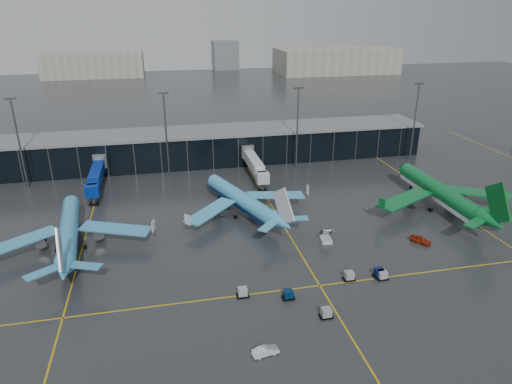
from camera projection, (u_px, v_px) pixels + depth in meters
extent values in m
plane|color=#282B2D|center=(251.00, 252.00, 96.08)|extent=(600.00, 600.00, 0.00)
cube|color=black|center=(213.00, 147.00, 150.29)|extent=(140.00, 16.00, 10.00)
cube|color=slate|center=(213.00, 131.00, 148.28)|extent=(142.00, 17.00, 0.80)
cylinder|color=#595B60|center=(100.00, 161.00, 135.69)|extent=(4.00, 4.00, 4.00)
cube|color=navy|center=(95.00, 179.00, 123.78)|extent=(3.00, 24.00, 3.00)
cylinder|color=#595B60|center=(94.00, 200.00, 118.17)|extent=(1.00, 1.00, 2.60)
cylinder|color=#595B60|center=(248.00, 152.00, 144.47)|extent=(4.00, 4.00, 4.00)
cube|color=silver|center=(257.00, 168.00, 132.56)|extent=(3.00, 24.00, 3.00)
cylinder|color=#595B60|center=(263.00, 187.00, 126.94)|extent=(1.00, 1.00, 2.60)
cylinder|color=#595B60|center=(20.00, 145.00, 125.87)|extent=(0.50, 0.50, 25.00)
cube|color=#595B60|center=(10.00, 99.00, 121.06)|extent=(3.00, 0.40, 0.60)
cylinder|color=#595B60|center=(166.00, 137.00, 133.67)|extent=(0.50, 0.50, 25.00)
cube|color=#595B60|center=(163.00, 93.00, 128.86)|extent=(3.00, 0.40, 0.60)
cylinder|color=#595B60|center=(297.00, 129.00, 141.47)|extent=(0.50, 0.50, 25.00)
cube|color=#595B60|center=(299.00, 88.00, 136.66)|extent=(3.00, 0.40, 0.60)
cylinder|color=#595B60|center=(414.00, 123.00, 149.27)|extent=(0.50, 0.50, 25.00)
cube|color=#595B60|center=(420.00, 84.00, 144.46)|extent=(3.00, 0.40, 0.60)
cube|color=#B2AD99|center=(336.00, 61.00, 351.34)|extent=(90.00, 42.00, 18.00)
cube|color=#B2AD99|center=(95.00, 65.00, 334.72)|extent=(70.00, 38.00, 16.00)
cube|color=#B2AD99|center=(225.00, 55.00, 371.18)|extent=(20.00, 20.00, 22.00)
cube|color=gold|center=(88.00, 226.00, 107.34)|extent=(0.30, 120.00, 0.02)
cube|color=gold|center=(274.00, 209.00, 116.12)|extent=(0.30, 120.00, 0.02)
cube|color=gold|center=(433.00, 195.00, 124.90)|extent=(0.30, 120.00, 0.02)
cube|color=gold|center=(320.00, 286.00, 84.45)|extent=(220.00, 0.30, 0.02)
cube|color=black|center=(349.00, 279.00, 86.17)|extent=(2.20, 1.50, 0.36)
cube|color=#919399|center=(349.00, 275.00, 85.88)|extent=(1.60, 1.50, 1.50)
cube|color=black|center=(379.00, 276.00, 87.15)|extent=(2.20, 1.50, 0.36)
cube|color=#051040|center=(379.00, 272.00, 86.86)|extent=(1.60, 1.50, 1.50)
cube|color=black|center=(382.00, 278.00, 86.48)|extent=(2.20, 1.50, 0.36)
cube|color=#999EA2|center=(382.00, 275.00, 86.19)|extent=(1.60, 1.50, 1.50)
cube|color=black|center=(288.00, 298.00, 80.65)|extent=(2.20, 1.50, 0.36)
cube|color=#051F40|center=(288.00, 294.00, 80.36)|extent=(1.60, 1.50, 1.50)
cube|color=black|center=(326.00, 316.00, 75.82)|extent=(2.20, 1.50, 0.36)
cube|color=gray|center=(326.00, 312.00, 75.53)|extent=(1.60, 1.50, 1.50)
cube|color=black|center=(243.00, 295.00, 81.26)|extent=(2.20, 1.50, 0.36)
cube|color=#9CA0A5|center=(243.00, 292.00, 80.97)|extent=(1.60, 1.50, 1.50)
cube|color=silver|center=(326.00, 240.00, 100.23)|extent=(2.48, 3.39, 0.80)
cube|color=silver|center=(326.00, 232.00, 99.51)|extent=(1.85, 2.97, 2.29)
imported|color=#99200B|center=(420.00, 240.00, 99.44)|extent=(4.04, 4.70, 1.52)
imported|color=silver|center=(265.00, 351.00, 67.51)|extent=(4.25, 2.10, 1.34)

